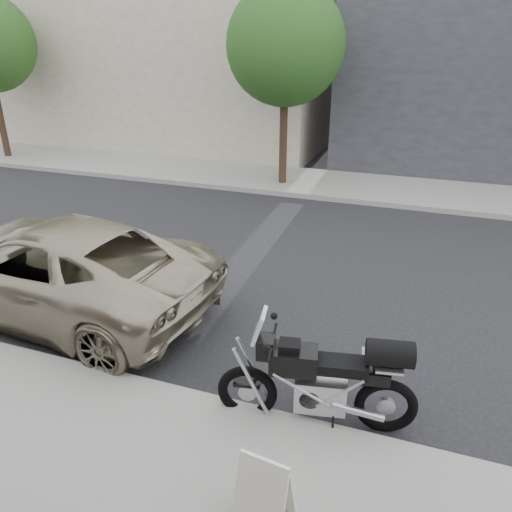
{
  "coord_description": "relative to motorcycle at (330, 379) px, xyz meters",
  "views": [
    {
      "loc": [
        -2.38,
        8.72,
        4.48
      ],
      "look_at": [
        0.3,
        1.22,
        0.9
      ],
      "focal_mm": 35.0,
      "sensor_mm": 36.0,
      "label": 1
    }
  ],
  "objects": [
    {
      "name": "ground",
      "position": [
        1.58,
        -3.84,
        -0.67
      ],
      "size": [
        120.0,
        120.0,
        0.0
      ],
      "primitive_type": "plane",
      "color": "black",
      "rests_on": "ground"
    },
    {
      "name": "far_sidewalk",
      "position": [
        1.58,
        -10.34,
        -0.59
      ],
      "size": [
        44.0,
        3.0,
        0.15
      ],
      "primitive_type": "cube",
      "color": "gray",
      "rests_on": "ground"
    },
    {
      "name": "far_building_cream",
      "position": [
        10.58,
        -17.34,
        3.33
      ],
      "size": [
        14.0,
        11.0,
        8.0
      ],
      "color": "#A19781",
      "rests_on": "ground"
    },
    {
      "name": "street_tree_mid",
      "position": [
        3.58,
        -9.84,
        3.47
      ],
      "size": [
        3.4,
        3.4,
        5.7
      ],
      "color": "#342417",
      "rests_on": "far_sidewalk"
    },
    {
      "name": "motorcycle",
      "position": [
        0.0,
        0.0,
        0.0
      ],
      "size": [
        2.43,
        1.07,
        1.55
      ],
      "rotation": [
        0.0,
        0.0,
        0.19
      ],
      "color": "black",
      "rests_on": "ground"
    },
    {
      "name": "minivan",
      "position": [
        5.08,
        -1.24,
        0.13
      ],
      "size": [
        5.98,
        3.15,
        1.6
      ],
      "primitive_type": "imported",
      "rotation": [
        0.0,
        0.0,
        1.48
      ],
      "color": "tan",
      "rests_on": "ground"
    },
    {
      "name": "sandwich_sign",
      "position": [
        0.26,
        1.68,
        -0.12
      ],
      "size": [
        0.55,
        0.52,
        0.8
      ],
      "rotation": [
        0.0,
        0.0,
        -0.12
      ],
      "color": "white",
      "rests_on": "near_sidewalk"
    }
  ]
}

